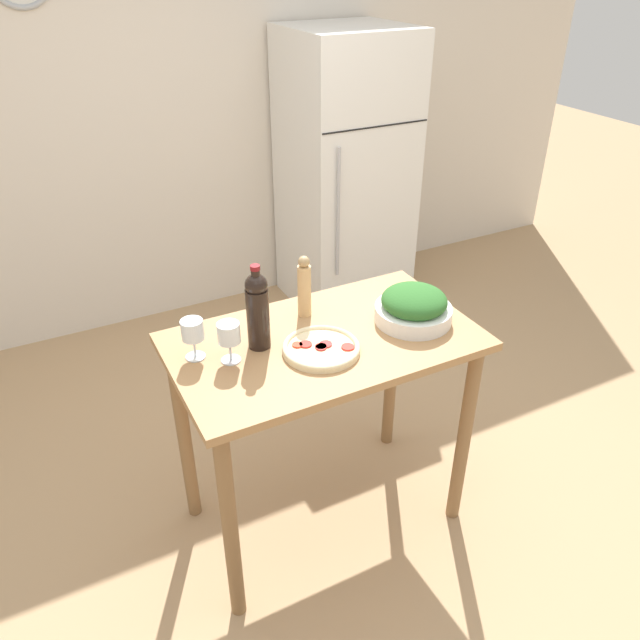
# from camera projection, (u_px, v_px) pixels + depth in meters

# --- Properties ---
(ground_plane) EXTENTS (14.00, 14.00, 0.00)m
(ground_plane) POSITION_uv_depth(u_px,v_px,m) (323.00, 512.00, 2.77)
(ground_plane) COLOR tan
(wall_back) EXTENTS (6.40, 0.08, 2.60)m
(wall_back) POSITION_uv_depth(u_px,v_px,m) (159.00, 113.00, 3.67)
(wall_back) COLOR silver
(wall_back) RESTS_ON ground_plane
(refrigerator) EXTENTS (0.71, 0.72, 1.76)m
(refrigerator) POSITION_uv_depth(u_px,v_px,m) (345.00, 176.00, 4.00)
(refrigerator) COLOR white
(refrigerator) RESTS_ON ground_plane
(prep_counter) EXTENTS (1.13, 0.66, 0.92)m
(prep_counter) POSITION_uv_depth(u_px,v_px,m) (324.00, 374.00, 2.37)
(prep_counter) COLOR #A87A4C
(prep_counter) RESTS_ON ground_plane
(wine_bottle) EXTENTS (0.08, 0.08, 0.32)m
(wine_bottle) POSITION_uv_depth(u_px,v_px,m) (258.00, 309.00, 2.16)
(wine_bottle) COLOR black
(wine_bottle) RESTS_ON prep_counter
(wine_glass_near) EXTENTS (0.08, 0.08, 0.15)m
(wine_glass_near) POSITION_uv_depth(u_px,v_px,m) (229.00, 335.00, 2.11)
(wine_glass_near) COLOR silver
(wine_glass_near) RESTS_ON prep_counter
(wine_glass_far) EXTENTS (0.08, 0.08, 0.15)m
(wine_glass_far) POSITION_uv_depth(u_px,v_px,m) (193.00, 332.00, 2.13)
(wine_glass_far) COLOR silver
(wine_glass_far) RESTS_ON prep_counter
(pepper_mill) EXTENTS (0.05, 0.05, 0.25)m
(pepper_mill) POSITION_uv_depth(u_px,v_px,m) (304.00, 287.00, 2.37)
(pepper_mill) COLOR tan
(pepper_mill) RESTS_ON prep_counter
(salad_bowl) EXTENTS (0.29, 0.29, 0.14)m
(salad_bowl) POSITION_uv_depth(u_px,v_px,m) (414.00, 307.00, 2.36)
(salad_bowl) COLOR white
(salad_bowl) RESTS_ON prep_counter
(homemade_pizza) EXTENTS (0.28, 0.28, 0.03)m
(homemade_pizza) POSITION_uv_depth(u_px,v_px,m) (321.00, 348.00, 2.21)
(homemade_pizza) COLOR beige
(homemade_pizza) RESTS_ON prep_counter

